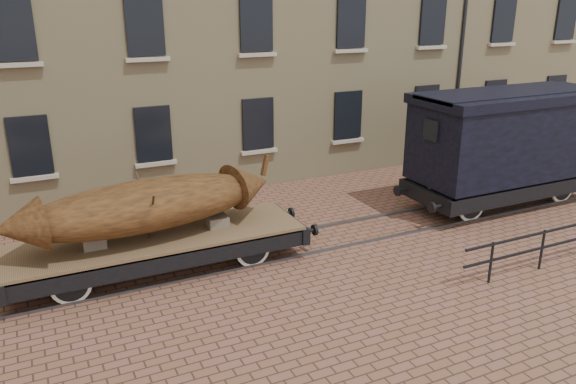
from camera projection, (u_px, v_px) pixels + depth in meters
name	position (u px, v px, depth m)	size (l,w,h in m)	color
ground	(297.00, 244.00, 14.81)	(90.00, 90.00, 0.00)	brown
rail_track	(297.00, 243.00, 14.80)	(30.00, 1.52, 0.06)	#59595E
flatcar_wagon	(159.00, 243.00, 13.11)	(7.59, 2.06, 1.15)	brown
iron_boat	(146.00, 205.00, 12.70)	(6.42, 2.41, 1.55)	brown
goods_van	(508.00, 135.00, 17.01)	(6.89, 2.51, 3.56)	black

